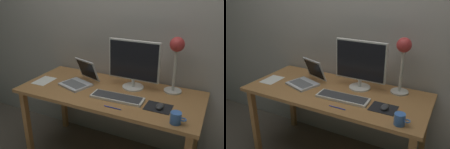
{
  "view_description": "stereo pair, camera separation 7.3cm",
  "coord_description": "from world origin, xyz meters",
  "views": [
    {
      "loc": [
        0.86,
        -1.72,
        1.64
      ],
      "look_at": [
        0.05,
        -0.05,
        0.92
      ],
      "focal_mm": 38.72,
      "sensor_mm": 36.0,
      "label": 1
    },
    {
      "loc": [
        0.92,
        -1.69,
        1.64
      ],
      "look_at": [
        0.05,
        -0.05,
        0.92
      ],
      "focal_mm": 38.72,
      "sensor_mm": 36.0,
      "label": 2
    }
  ],
  "objects": [
    {
      "name": "coffee_mug",
      "position": [
        0.63,
        -0.27,
        0.78
      ],
      "size": [
        0.11,
        0.08,
        0.08
      ],
      "color": "#3F72CC",
      "rests_on": "desk"
    },
    {
      "name": "desk",
      "position": [
        0.0,
        0.0,
        0.66
      ],
      "size": [
        1.6,
        0.7,
        0.74
      ],
      "color": "#A8703D",
      "rests_on": "ground"
    },
    {
      "name": "desk_lamp",
      "position": [
        0.5,
        0.23,
        1.08
      ],
      "size": [
        0.15,
        0.15,
        0.48
      ],
      "color": "beige",
      "rests_on": "desk"
    },
    {
      "name": "keyboard_main",
      "position": [
        0.12,
        -0.11,
        0.75
      ],
      "size": [
        0.44,
        0.16,
        0.03
      ],
      "color": "silver",
      "rests_on": "desk"
    },
    {
      "name": "back_wall",
      "position": [
        0.0,
        0.4,
        1.3
      ],
      "size": [
        4.8,
        0.06,
        2.6
      ],
      "primitive_type": "cube",
      "color": "#A8A099",
      "rests_on": "ground"
    },
    {
      "name": "mousepad",
      "position": [
        0.47,
        -0.11,
        0.74
      ],
      "size": [
        0.2,
        0.16,
        0.0
      ],
      "primitive_type": "cube",
      "color": "black",
      "rests_on": "desk"
    },
    {
      "name": "monitor",
      "position": [
        0.16,
        0.15,
        0.97
      ],
      "size": [
        0.46,
        0.19,
        0.44
      ],
      "color": "silver",
      "rests_on": "desk"
    },
    {
      "name": "pen",
      "position": [
        0.16,
        -0.27,
        0.74
      ],
      "size": [
        0.14,
        0.01,
        0.01
      ],
      "primitive_type": "cylinder",
      "rotation": [
        0.0,
        1.57,
        -0.01
      ],
      "color": "#2633A5",
      "rests_on": "desk"
    },
    {
      "name": "mouse",
      "position": [
        0.48,
        -0.12,
        0.76
      ],
      "size": [
        0.06,
        0.1,
        0.03
      ],
      "primitive_type": "ellipsoid",
      "color": "#38383A",
      "rests_on": "mousepad"
    },
    {
      "name": "paper_sheet_near_mouse",
      "position": [
        -0.67,
        -0.07,
        0.74
      ],
      "size": [
        0.15,
        0.21,
        0.0
      ],
      "primitive_type": "cube",
      "rotation": [
        0.0,
        0.0,
        0.02
      ],
      "color": "white",
      "rests_on": "desk"
    },
    {
      "name": "laptop",
      "position": [
        -0.31,
        0.03,
        0.8
      ],
      "size": [
        0.33,
        0.36,
        0.22
      ],
      "color": "silver",
      "rests_on": "desk"
    }
  ]
}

